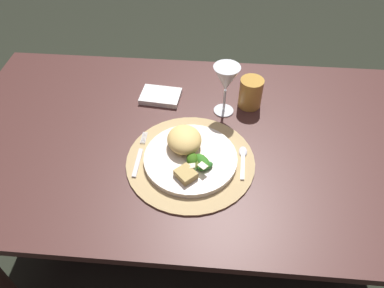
{
  "coord_description": "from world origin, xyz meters",
  "views": [
    {
      "loc": [
        0.04,
        -0.77,
        1.49
      ],
      "look_at": [
        -0.02,
        -0.05,
        0.73
      ],
      "focal_mm": 34.24,
      "sensor_mm": 36.0,
      "label": 1
    }
  ],
  "objects": [
    {
      "name": "salad_greens",
      "position": [
        0.01,
        -0.12,
        0.74
      ],
      "size": [
        0.08,
        0.08,
        0.03
      ],
      "color": "#505C1F",
      "rests_on": "dinner_plate"
    },
    {
      "name": "spoon",
      "position": [
        0.13,
        -0.08,
        0.72
      ],
      "size": [
        0.02,
        0.12,
        0.01
      ],
      "color": "silver",
      "rests_on": "placemat"
    },
    {
      "name": "ground_plane",
      "position": [
        0.0,
        0.0,
        0.0
      ],
      "size": [
        6.0,
        6.0,
        0.0
      ],
      "primitive_type": "plane",
      "color": "black"
    },
    {
      "name": "amber_tumbler",
      "position": [
        0.15,
        0.16,
        0.76
      ],
      "size": [
        0.07,
        0.07,
        0.1
      ],
      "primitive_type": "cylinder",
      "color": "gold",
      "rests_on": "dining_table"
    },
    {
      "name": "dinner_plate",
      "position": [
        -0.02,
        -0.1,
        0.72
      ],
      "size": [
        0.26,
        0.26,
        0.02
      ],
      "primitive_type": "cylinder",
      "color": "silver",
      "rests_on": "placemat"
    },
    {
      "name": "bread_piece",
      "position": [
        -0.02,
        -0.17,
        0.74
      ],
      "size": [
        0.07,
        0.07,
        0.02
      ],
      "primitive_type": "cube",
      "rotation": [
        0.0,
        0.0,
        3.9
      ],
      "color": "tan",
      "rests_on": "dinner_plate"
    },
    {
      "name": "dining_table",
      "position": [
        0.0,
        0.0,
        0.54
      ],
      "size": [
        1.48,
        0.81,
        0.71
      ],
      "color": "#482824",
      "rests_on": "ground"
    },
    {
      "name": "placemat",
      "position": [
        -0.02,
        -0.1,
        0.71
      ],
      "size": [
        0.36,
        0.36,
        0.01
      ],
      "primitive_type": "cylinder",
      "color": "tan",
      "rests_on": "dining_table"
    },
    {
      "name": "pasta_serving",
      "position": [
        -0.04,
        -0.06,
        0.76
      ],
      "size": [
        0.12,
        0.13,
        0.05
      ],
      "primitive_type": "ellipsoid",
      "rotation": [
        0.0,
        0.0,
        4.93
      ],
      "color": "#EBC46C",
      "rests_on": "dinner_plate"
    },
    {
      "name": "fork",
      "position": [
        -0.16,
        -0.09,
        0.72
      ],
      "size": [
        0.02,
        0.17,
        0.0
      ],
      "color": "silver",
      "rests_on": "placemat"
    },
    {
      "name": "napkin",
      "position": [
        -0.14,
        0.17,
        0.72
      ],
      "size": [
        0.14,
        0.1,
        0.02
      ],
      "primitive_type": "cube",
      "rotation": [
        0.0,
        0.0,
        -0.09
      ],
      "color": "white",
      "rests_on": "dining_table"
    },
    {
      "name": "wine_glass",
      "position": [
        0.07,
        0.13,
        0.83
      ],
      "size": [
        0.08,
        0.08,
        0.17
      ],
      "color": "silver",
      "rests_on": "dining_table"
    }
  ]
}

